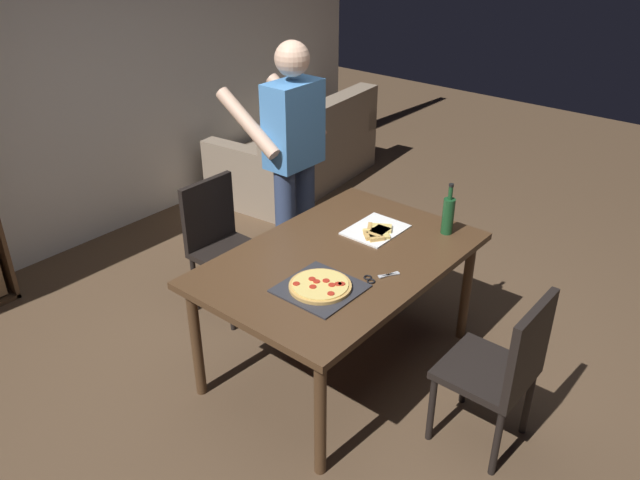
{
  "coord_description": "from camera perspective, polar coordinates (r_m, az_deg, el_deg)",
  "views": [
    {
      "loc": [
        -2.4,
        -1.85,
        2.5
      ],
      "look_at": [
        0.0,
        0.15,
        0.8
      ],
      "focal_mm": 35.37,
      "sensor_mm": 36.0,
      "label": 1
    }
  ],
  "objects": [
    {
      "name": "ground_plane",
      "position": [
        3.93,
        1.71,
        -10.97
      ],
      "size": [
        12.0,
        12.0,
        0.0
      ],
      "primitive_type": "plane",
      "color": "brown"
    },
    {
      "name": "back_wall",
      "position": [
        5.17,
        -22.04,
        14.3
      ],
      "size": [
        6.4,
        0.1,
        2.8
      ],
      "primitive_type": "cube",
      "color": "silver",
      "rests_on": "ground_plane"
    },
    {
      "name": "dining_table",
      "position": [
        3.54,
        1.87,
        -2.46
      ],
      "size": [
        1.58,
        1.05,
        0.75
      ],
      "color": "#4C331E",
      "rests_on": "ground_plane"
    },
    {
      "name": "chair_near_camera",
      "position": [
        3.23,
        16.31,
        -10.86
      ],
      "size": [
        0.42,
        0.42,
        0.9
      ],
      "color": "black",
      "rests_on": "ground_plane"
    },
    {
      "name": "chair_far_side",
      "position": [
        4.23,
        -8.98,
        0.15
      ],
      "size": [
        0.42,
        0.42,
        0.9
      ],
      "color": "black",
      "rests_on": "ground_plane"
    },
    {
      "name": "couch",
      "position": [
        6.17,
        -1.78,
        7.72
      ],
      "size": [
        1.78,
        1.03,
        0.85
      ],
      "color": "gray",
      "rests_on": "ground_plane"
    },
    {
      "name": "person_serving_pizza",
      "position": [
        4.19,
        -2.51,
        7.52
      ],
      "size": [
        0.55,
        0.54,
        1.75
      ],
      "color": "#38476B",
      "rests_on": "ground_plane"
    },
    {
      "name": "pepperoni_pizza_on_tray",
      "position": [
        3.2,
        0.02,
        -4.26
      ],
      "size": [
        0.38,
        0.38,
        0.04
      ],
      "color": "#2D2D33",
      "rests_on": "dining_table"
    },
    {
      "name": "pizza_slices_on_towel",
      "position": [
        3.75,
        5.09,
        0.79
      ],
      "size": [
        0.36,
        0.28,
        0.03
      ],
      "color": "white",
      "rests_on": "dining_table"
    },
    {
      "name": "wine_bottle",
      "position": [
        3.76,
        11.52,
        2.25
      ],
      "size": [
        0.07,
        0.07,
        0.32
      ],
      "color": "#194723",
      "rests_on": "dining_table"
    },
    {
      "name": "kitchen_scissors",
      "position": [
        3.31,
        5.11,
        -3.42
      ],
      "size": [
        0.19,
        0.14,
        0.01
      ],
      "color": "silver",
      "rests_on": "dining_table"
    }
  ]
}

